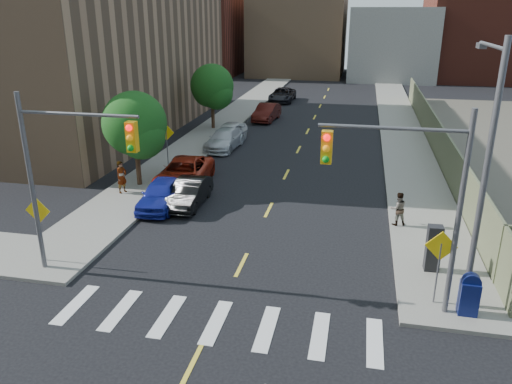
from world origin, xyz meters
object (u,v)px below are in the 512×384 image
at_px(parked_car_black, 189,193).
at_px(parked_car_maroon, 267,112).
at_px(payphone, 433,248).
at_px(pedestrian_west, 122,177).
at_px(parked_car_red, 184,173).
at_px(mailbox, 469,295).
at_px(pedestrian_east, 398,209).
at_px(parked_car_blue, 162,194).
at_px(parked_car_grey, 282,95).
at_px(parked_car_white, 229,133).
at_px(parked_car_silver, 225,139).

relative_size(parked_car_black, parked_car_maroon, 0.89).
distance_m(parked_car_black, payphone, 12.59).
bearing_deg(parked_car_black, pedestrian_west, 169.79).
xyz_separation_m(parked_car_red, mailbox, (13.69, -10.68, 0.09)).
height_order(parked_car_maroon, pedestrian_east, pedestrian_east).
height_order(mailbox, pedestrian_west, pedestrian_west).
bearing_deg(parked_car_blue, parked_car_grey, 84.35).
bearing_deg(parked_car_red, pedestrian_west, -145.84).
relative_size(mailbox, pedestrian_west, 0.83).
xyz_separation_m(parked_car_black, parked_car_white, (-1.30, 13.16, 0.09)).
bearing_deg(parked_car_silver, parked_car_white, 97.59).
bearing_deg(parked_car_blue, pedestrian_west, 152.24).
distance_m(parked_car_blue, pedestrian_west, 3.10).
height_order(parked_car_silver, parked_car_grey, parked_car_grey).
bearing_deg(parked_car_blue, parked_car_white, 86.27).
bearing_deg(pedestrian_east, parked_car_black, -20.06).
bearing_deg(pedestrian_east, parked_car_silver, -61.90).
bearing_deg(mailbox, parked_car_maroon, 113.44).
distance_m(parked_car_red, pedestrian_east, 12.34).
xyz_separation_m(parked_car_blue, pedestrian_east, (11.80, -0.17, 0.22)).
distance_m(parked_car_red, pedestrian_west, 3.56).
height_order(parked_car_maroon, pedestrian_west, pedestrian_west).
height_order(payphone, pedestrian_west, payphone).
bearing_deg(parked_car_blue, mailbox, -31.64).
bearing_deg(parked_car_blue, payphone, -22.51).
height_order(parked_car_black, parked_car_red, parked_car_red).
xyz_separation_m(parked_car_red, pedestrian_west, (-2.81, -2.17, 0.27)).
relative_size(parked_car_red, payphone, 3.04).
bearing_deg(parked_car_maroon, parked_car_black, -85.00).
bearing_deg(pedestrian_west, parked_car_blue, -92.79).
bearing_deg(parked_car_blue, parked_car_maroon, 82.93).
distance_m(parked_car_blue, payphone, 13.60).
distance_m(parked_car_black, parked_car_silver, 11.37).
distance_m(mailbox, pedestrian_west, 18.57).
xyz_separation_m(parked_car_white, pedestrian_west, (-2.81, -12.48, 0.27)).
distance_m(parked_car_red, parked_car_grey, 29.27).
distance_m(parked_car_grey, mailbox, 41.87).
height_order(parked_car_silver, pedestrian_east, pedestrian_east).
bearing_deg(payphone, parked_car_grey, 105.33).
xyz_separation_m(parked_car_blue, parked_car_grey, (1.10, 32.68, 0.01)).
height_order(parked_car_red, pedestrian_east, pedestrian_east).
bearing_deg(mailbox, parked_car_blue, 152.77).
relative_size(parked_car_black, parked_car_red, 0.74).
xyz_separation_m(parked_car_silver, parked_car_maroon, (1.18, 10.39, 0.06)).
relative_size(parked_car_white, parked_car_grey, 0.85).
bearing_deg(payphone, pedestrian_west, 157.95).
distance_m(parked_car_black, parked_car_red, 3.14).
bearing_deg(parked_car_black, parked_car_maroon, 89.20).
relative_size(parked_car_blue, payphone, 2.34).
relative_size(pedestrian_west, pedestrian_east, 1.12).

